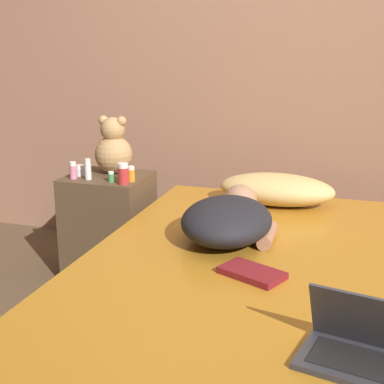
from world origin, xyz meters
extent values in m
plane|color=brown|center=(0.00, 0.00, 0.00)|extent=(12.00, 12.00, 0.00)
cube|color=#996B51|center=(0.00, 1.28, 1.30)|extent=(8.00, 0.06, 2.60)
cube|color=#4C331E|center=(0.00, 0.00, 0.14)|extent=(1.33, 1.99, 0.28)
cube|color=#B2721E|center=(0.00, 0.00, 0.37)|extent=(1.31, 1.95, 0.19)
cube|color=brown|center=(-0.94, 0.67, 0.29)|extent=(0.43, 0.38, 0.57)
ellipsoid|color=tan|center=(-0.04, 0.77, 0.54)|extent=(0.59, 0.30, 0.16)
ellipsoid|color=black|center=(-0.16, 0.19, 0.55)|extent=(0.39, 0.50, 0.18)
sphere|color=#A87556|center=(-0.17, 0.50, 0.55)|extent=(0.16, 0.16, 0.16)
cylinder|color=#A87556|center=(0.01, 0.22, 0.50)|extent=(0.07, 0.22, 0.06)
cube|color=#333338|center=(0.40, -0.60, 0.47)|extent=(0.37, 0.26, 0.02)
cube|color=black|center=(0.40, -0.60, 0.48)|extent=(0.30, 0.19, 0.00)
cube|color=#333338|center=(0.41, -0.54, 0.57)|extent=(0.34, 0.15, 0.18)
cube|color=black|center=(0.41, -0.54, 0.57)|extent=(0.30, 0.13, 0.15)
sphere|color=tan|center=(-0.93, 0.74, 0.68)|extent=(0.20, 0.20, 0.20)
sphere|color=tan|center=(-0.93, 0.74, 0.81)|extent=(0.13, 0.13, 0.13)
sphere|color=tan|center=(-0.98, 0.74, 0.86)|extent=(0.05, 0.05, 0.05)
sphere|color=tan|center=(-0.88, 0.74, 0.86)|extent=(0.05, 0.05, 0.05)
cylinder|color=pink|center=(-1.08, 0.55, 0.61)|extent=(0.04, 0.04, 0.07)
cylinder|color=white|center=(-1.08, 0.55, 0.65)|extent=(0.03, 0.03, 0.02)
cylinder|color=silver|center=(-1.08, 0.63, 0.60)|extent=(0.06, 0.06, 0.04)
cylinder|color=white|center=(-1.08, 0.63, 0.62)|extent=(0.05, 0.05, 0.01)
cylinder|color=orange|center=(-0.77, 0.59, 0.60)|extent=(0.04, 0.04, 0.06)
cylinder|color=white|center=(-0.77, 0.59, 0.65)|extent=(0.04, 0.04, 0.02)
cylinder|color=#B72D2D|center=(-0.78, 0.53, 0.62)|extent=(0.06, 0.06, 0.08)
cylinder|color=white|center=(-0.78, 0.53, 0.67)|extent=(0.05, 0.05, 0.02)
cylinder|color=white|center=(-1.00, 0.57, 0.62)|extent=(0.03, 0.03, 0.09)
cylinder|color=white|center=(-1.00, 0.57, 0.67)|extent=(0.03, 0.03, 0.02)
cylinder|color=#3D8E4C|center=(-0.86, 0.55, 0.60)|extent=(0.03, 0.03, 0.04)
cylinder|color=white|center=(-0.86, 0.55, 0.62)|extent=(0.03, 0.03, 0.01)
cube|color=maroon|center=(0.01, -0.13, 0.48)|extent=(0.26, 0.21, 0.02)
camera|label=1|loc=(0.33, -1.86, 1.26)|focal=50.00mm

